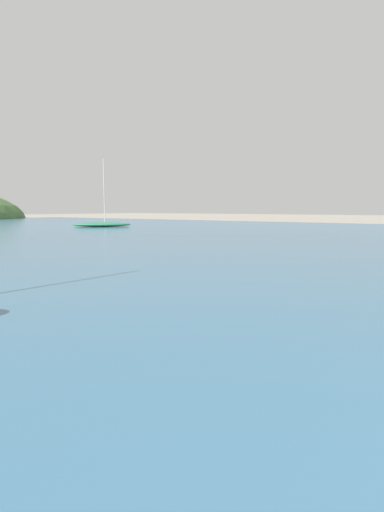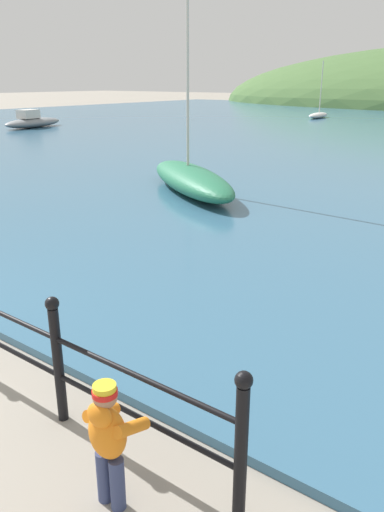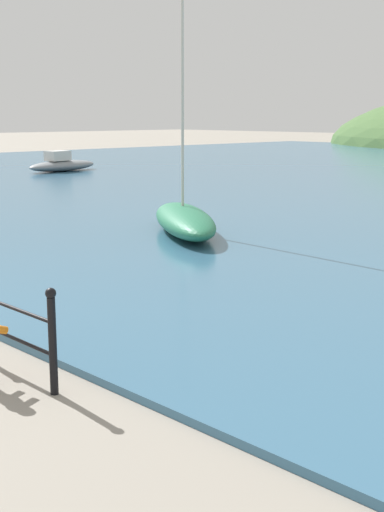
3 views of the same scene
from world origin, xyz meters
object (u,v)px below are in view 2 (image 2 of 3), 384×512
object	(u,v)px
boat_red_dinghy	(33,122)
boat_white_sailboat	(318,115)
boat_nearest_quay	(191,179)
child_in_coat	(108,435)

from	to	relation	value
boat_red_dinghy	boat_white_sailboat	xyz separation A→B (m)	(10.83, 18.08, -0.11)
boat_white_sailboat	boat_nearest_quay	distance (m)	28.36
boat_red_dinghy	boat_white_sailboat	world-z (taller)	boat_white_sailboat
boat_red_dinghy	boat_nearest_quay	xyz separation A→B (m)	(19.09, -9.05, 0.00)
child_in_coat	boat_white_sailboat	world-z (taller)	boat_white_sailboat
child_in_coat	boat_red_dinghy	world-z (taller)	boat_red_dinghy
boat_white_sailboat	boat_nearest_quay	world-z (taller)	boat_nearest_quay
child_in_coat	boat_red_dinghy	size ratio (longest dim) A/B	0.22
boat_red_dinghy	child_in_coat	bearing A→B (deg)	-35.26
child_in_coat	boat_nearest_quay	size ratio (longest dim) A/B	0.16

